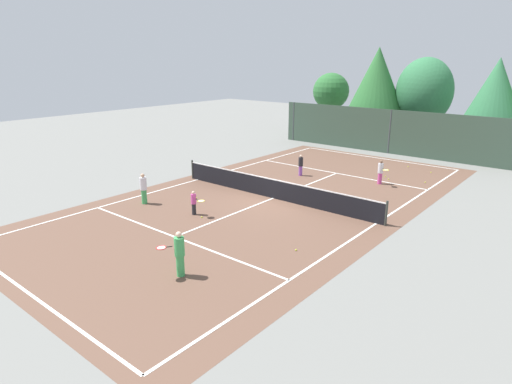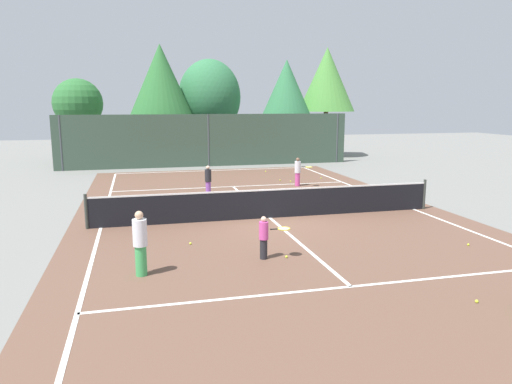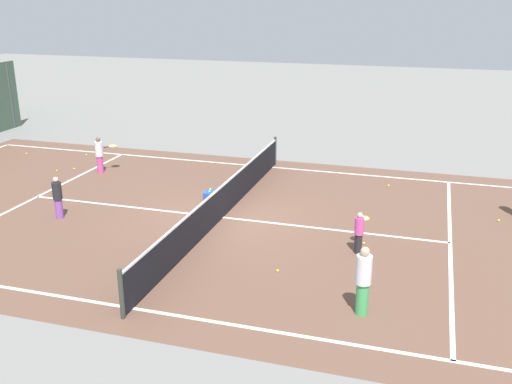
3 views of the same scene
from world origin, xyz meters
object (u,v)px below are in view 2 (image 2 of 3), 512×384
object	(u,v)px
tennis_ball_8	(296,172)
player_0	(298,171)
tennis_ball_1	(266,171)
ball_crate	(295,206)
tennis_ball_3	(286,257)
tennis_ball_7	(190,243)
tennis_ball_9	(477,301)
tennis_ball_6	(468,245)
player_4	(208,180)
tennis_ball_2	(280,180)
tennis_ball_4	(321,178)
player_1	(265,237)
tennis_ball_0	(252,217)
player_3	(140,243)
tennis_ball_5	(291,181)

from	to	relation	value
tennis_ball_8	player_0	bearing A→B (deg)	-107.86
player_0	tennis_ball_1	world-z (taller)	player_0
ball_crate	tennis_ball_3	bearing A→B (deg)	-110.72
tennis_ball_7	tennis_ball_9	size ratio (longest dim) A/B	1.00
player_0	tennis_ball_6	world-z (taller)	player_0
tennis_ball_9	player_4	bearing A→B (deg)	105.69
tennis_ball_2	tennis_ball_4	xyz separation A→B (m)	(2.27, 0.19, 0.00)
ball_crate	tennis_ball_6	bearing A→B (deg)	-58.20
tennis_ball_2	tennis_ball_6	distance (m)	12.06
ball_crate	tennis_ball_1	xyz separation A→B (m)	(1.61, 9.94, -0.15)
tennis_ball_3	tennis_ball_8	distance (m)	15.29
ball_crate	tennis_ball_2	distance (m)	6.85
tennis_ball_4	tennis_ball_9	distance (m)	15.72
player_1	tennis_ball_2	xyz separation A→B (m)	(3.92, 11.65, -0.54)
player_0	tennis_ball_7	bearing A→B (deg)	-125.72
tennis_ball_0	tennis_ball_1	distance (m)	11.14
tennis_ball_4	tennis_ball_8	size ratio (longest dim) A/B	1.00
player_3	ball_crate	world-z (taller)	player_3
tennis_ball_0	tennis_ball_7	bearing A→B (deg)	-132.62
tennis_ball_0	tennis_ball_5	distance (m)	7.79
tennis_ball_0	player_1	bearing A→B (deg)	-99.40
player_3	tennis_ball_1	xyz separation A→B (m)	(7.07, 15.37, -0.73)
player_4	tennis_ball_0	size ratio (longest dim) A/B	19.21
tennis_ball_2	tennis_ball_9	size ratio (longest dim) A/B	1.00
player_0	tennis_ball_5	size ratio (longest dim) A/B	20.35
tennis_ball_1	tennis_ball_5	distance (m)	3.73
tennis_ball_7	tennis_ball_9	distance (m)	7.28
tennis_ball_3	tennis_ball_9	distance (m)	4.50
tennis_ball_7	tennis_ball_8	world-z (taller)	same
ball_crate	tennis_ball_2	bearing A→B (deg)	77.50
player_0	tennis_ball_5	xyz separation A→B (m)	(0.02, 1.18, -0.67)
tennis_ball_6	tennis_ball_9	bearing A→B (deg)	-125.52
tennis_ball_0	tennis_ball_2	distance (m)	8.04
tennis_ball_3	ball_crate	bearing A→B (deg)	69.28
ball_crate	tennis_ball_3	world-z (taller)	ball_crate
tennis_ball_9	ball_crate	bearing A→B (deg)	95.82
tennis_ball_5	tennis_ball_8	size ratio (longest dim) A/B	1.00
tennis_ball_2	tennis_ball_8	bearing A→B (deg)	56.50
player_3	tennis_ball_1	world-z (taller)	player_3
tennis_ball_5	tennis_ball_8	distance (m)	3.43
player_1	tennis_ball_0	distance (m)	4.37
tennis_ball_3	tennis_ball_4	bearing A→B (deg)	64.58
tennis_ball_2	tennis_ball_7	bearing A→B (deg)	-119.36
player_4	tennis_ball_5	bearing A→B (deg)	28.93
tennis_ball_5	player_0	bearing A→B (deg)	-91.17
player_3	tennis_ball_9	xyz separation A→B (m)	(6.34, -3.15, -0.73)
tennis_ball_5	tennis_ball_4	bearing A→B (deg)	19.26
tennis_ball_5	player_3	bearing A→B (deg)	-122.27
player_3	tennis_ball_0	distance (m)	6.08
player_1	player_4	size ratio (longest dim) A/B	0.86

